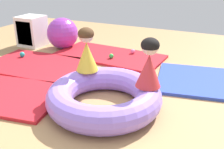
% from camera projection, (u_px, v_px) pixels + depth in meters
% --- Properties ---
extents(ground_plane, '(8.00, 8.00, 0.00)m').
position_uv_depth(ground_plane, '(92.00, 108.00, 2.84)').
color(ground_plane, tan).
extents(gym_mat_far_left, '(1.51, 1.24, 0.04)m').
position_uv_depth(gym_mat_far_left, '(210.00, 82.00, 3.43)').
color(gym_mat_far_left, '#2D47B7').
rests_on(gym_mat_far_left, ground).
extents(gym_mat_far_right, '(1.30, 1.07, 0.04)m').
position_uv_depth(gym_mat_far_right, '(12.00, 96.00, 3.07)').
color(gym_mat_far_right, red).
rests_on(gym_mat_far_right, ground).
extents(gym_mat_near_right, '(1.53, 1.11, 0.04)m').
position_uv_depth(gym_mat_near_right, '(36.00, 65.00, 4.01)').
color(gym_mat_near_right, red).
rests_on(gym_mat_near_right, ground).
extents(gym_mat_near_left, '(1.83, 0.98, 0.04)m').
position_uv_depth(gym_mat_near_left, '(110.00, 55.00, 4.42)').
color(gym_mat_near_left, red).
rests_on(gym_mat_near_left, ground).
extents(inflatable_cushion, '(1.24, 1.24, 0.28)m').
position_uv_depth(inflatable_cushion, '(104.00, 96.00, 2.80)').
color(inflatable_cushion, '#9975EA').
rests_on(inflatable_cushion, ground).
extents(child_in_red, '(0.37, 0.37, 0.51)m').
position_uv_depth(child_in_red, '(149.00, 63.00, 2.62)').
color(child_in_red, red).
rests_on(child_in_red, inflatable_cushion).
extents(child_in_yellow, '(0.37, 0.37, 0.52)m').
position_uv_depth(child_in_yellow, '(87.00, 50.00, 3.02)').
color(child_in_yellow, yellow).
rests_on(child_in_yellow, inflatable_cushion).
extents(play_ball_pink, '(0.08, 0.08, 0.08)m').
position_uv_depth(play_ball_pink, '(133.00, 51.00, 4.44)').
color(play_ball_pink, pink).
rests_on(play_ball_pink, gym_mat_near_left).
extents(play_ball_teal, '(0.08, 0.08, 0.08)m').
position_uv_depth(play_ball_teal, '(22.00, 54.00, 4.27)').
color(play_ball_teal, teal).
rests_on(play_ball_teal, gym_mat_near_right).
extents(play_ball_green, '(0.08, 0.08, 0.08)m').
position_uv_depth(play_ball_green, '(111.00, 56.00, 4.21)').
color(play_ball_green, green).
rests_on(play_ball_green, gym_mat_near_left).
extents(exercise_ball_large, '(0.57, 0.57, 0.57)m').
position_uv_depth(exercise_ball_large, '(63.00, 33.00, 4.76)').
color(exercise_ball_large, purple).
rests_on(exercise_ball_large, ground).
extents(storage_cube, '(0.44, 0.44, 0.56)m').
position_uv_depth(storage_cube, '(31.00, 31.00, 4.92)').
color(storage_cube, white).
rests_on(storage_cube, ground).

